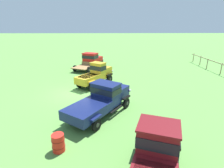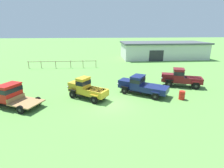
{
  "view_description": "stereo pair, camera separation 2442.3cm",
  "coord_description": "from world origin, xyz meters",
  "px_view_note": "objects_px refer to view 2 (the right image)",
  "views": [
    {
      "loc": [
        14.59,
        2.9,
        5.78
      ],
      "look_at": [
        0.49,
        3.24,
        1.0
      ],
      "focal_mm": 28.0,
      "sensor_mm": 36.0,
      "label": 1
    },
    {
      "loc": [
        -1.17,
        -15.71,
        7.12
      ],
      "look_at": [
        0.49,
        3.24,
        1.0
      ],
      "focal_mm": 28.0,
      "sensor_mm": 36.0,
      "label": 2
    }
  ],
  "objects_px": {
    "farm_shed": "(163,50)",
    "vintage_truck_far_side": "(180,77)",
    "vintage_truck_second_in_line": "(86,89)",
    "vintage_truck_midrow_center": "(141,85)",
    "oil_drum_beside_row": "(182,95)",
    "vintage_truck_foreground_near": "(9,94)"
  },
  "relations": [
    {
      "from": "vintage_truck_second_in_line",
      "to": "vintage_truck_midrow_center",
      "type": "relative_size",
      "value": 0.8
    },
    {
      "from": "farm_shed",
      "to": "oil_drum_beside_row",
      "type": "bearing_deg",
      "value": -106.06
    },
    {
      "from": "vintage_truck_foreground_near",
      "to": "oil_drum_beside_row",
      "type": "bearing_deg",
      "value": -0.24
    },
    {
      "from": "vintage_truck_second_in_line",
      "to": "vintage_truck_far_side",
      "type": "bearing_deg",
      "value": 14.33
    },
    {
      "from": "vintage_truck_midrow_center",
      "to": "oil_drum_beside_row",
      "type": "distance_m",
      "value": 4.36
    },
    {
      "from": "vintage_truck_far_side",
      "to": "vintage_truck_midrow_center",
      "type": "bearing_deg",
      "value": -158.53
    },
    {
      "from": "vintage_truck_midrow_center",
      "to": "vintage_truck_far_side",
      "type": "bearing_deg",
      "value": 21.47
    },
    {
      "from": "vintage_truck_far_side",
      "to": "vintage_truck_second_in_line",
      "type": "bearing_deg",
      "value": -165.67
    },
    {
      "from": "vintage_truck_midrow_center",
      "to": "vintage_truck_far_side",
      "type": "distance_m",
      "value": 6.0
    },
    {
      "from": "vintage_truck_midrow_center",
      "to": "oil_drum_beside_row",
      "type": "bearing_deg",
      "value": -27.23
    },
    {
      "from": "vintage_truck_midrow_center",
      "to": "vintage_truck_far_side",
      "type": "height_order",
      "value": "vintage_truck_far_side"
    },
    {
      "from": "farm_shed",
      "to": "vintage_truck_far_side",
      "type": "bearing_deg",
      "value": -104.73
    },
    {
      "from": "farm_shed",
      "to": "vintage_truck_second_in_line",
      "type": "height_order",
      "value": "farm_shed"
    },
    {
      "from": "farm_shed",
      "to": "vintage_truck_foreground_near",
      "type": "distance_m",
      "value": 35.58
    },
    {
      "from": "vintage_truck_second_in_line",
      "to": "oil_drum_beside_row",
      "type": "distance_m",
      "value": 10.01
    },
    {
      "from": "farm_shed",
      "to": "oil_drum_beside_row",
      "type": "distance_m",
      "value": 26.86
    },
    {
      "from": "vintage_truck_foreground_near",
      "to": "farm_shed",
      "type": "bearing_deg",
      "value": 46.26
    },
    {
      "from": "vintage_truck_second_in_line",
      "to": "vintage_truck_far_side",
      "type": "xyz_separation_m",
      "value": [
        11.66,
        2.98,
        0.08
      ]
    },
    {
      "from": "farm_shed",
      "to": "vintage_truck_foreground_near",
      "type": "height_order",
      "value": "farm_shed"
    },
    {
      "from": "vintage_truck_far_side",
      "to": "oil_drum_beside_row",
      "type": "height_order",
      "value": "vintage_truck_far_side"
    },
    {
      "from": "vintage_truck_foreground_near",
      "to": "vintage_truck_far_side",
      "type": "xyz_separation_m",
      "value": [
        18.91,
        4.1,
        0.04
      ]
    },
    {
      "from": "farm_shed",
      "to": "vintage_truck_midrow_center",
      "type": "height_order",
      "value": "farm_shed"
    }
  ]
}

